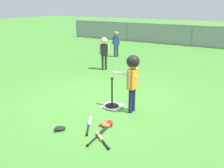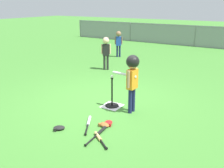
# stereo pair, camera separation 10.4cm
# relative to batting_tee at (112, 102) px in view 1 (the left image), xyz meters

# --- Properties ---
(ground_plane) EXTENTS (60.00, 60.00, 0.00)m
(ground_plane) POSITION_rel_batting_tee_xyz_m (-0.38, 0.17, -0.11)
(ground_plane) COLOR #3D7A2D
(home_plate) EXTENTS (0.44, 0.44, 0.01)m
(home_plate) POSITION_rel_batting_tee_xyz_m (-0.00, 0.00, -0.11)
(home_plate) COLOR white
(home_plate) RESTS_ON ground_plane
(batting_tee) EXTENTS (0.32, 0.32, 0.70)m
(batting_tee) POSITION_rel_batting_tee_xyz_m (0.00, 0.00, 0.00)
(batting_tee) COLOR black
(batting_tee) RESTS_ON ground_plane
(baseball_on_tee) EXTENTS (0.07, 0.07, 0.07)m
(baseball_on_tee) POSITION_rel_batting_tee_xyz_m (-0.00, 0.00, 0.62)
(baseball_on_tee) COLOR white
(baseball_on_tee) RESTS_ON batting_tee
(batter_child) EXTENTS (0.65, 0.37, 1.30)m
(batter_child) POSITION_rel_batting_tee_xyz_m (0.54, -0.05, 0.81)
(batter_child) COLOR #191E4C
(batter_child) RESTS_ON ground_plane
(fielder_deep_center) EXTENTS (0.31, 0.23, 1.14)m
(fielder_deep_center) POSITION_rel_batting_tee_xyz_m (-2.61, 4.83, 0.62)
(fielder_deep_center) COLOR #191E4C
(fielder_deep_center) RESTS_ON ground_plane
(fielder_deep_left) EXTENTS (0.30, 0.25, 1.18)m
(fielder_deep_left) POSITION_rel_batting_tee_xyz_m (-1.90, 2.70, 0.64)
(fielder_deep_left) COLOR #262626
(fielder_deep_left) RESTS_ON ground_plane
(spare_bat_silver) EXTENTS (0.41, 0.66, 0.06)m
(spare_bat_silver) POSITION_rel_batting_tee_xyz_m (0.06, -1.02, -0.08)
(spare_bat_silver) COLOR silver
(spare_bat_silver) RESTS_ON ground_plane
(spare_bat_wood) EXTENTS (0.49, 0.38, 0.06)m
(spare_bat_wood) POSITION_rel_batting_tee_xyz_m (0.58, -1.39, -0.08)
(spare_bat_wood) COLOR #DBB266
(spare_bat_wood) RESTS_ON ground_plane
(spare_bat_black) EXTENTS (0.11, 0.71, 0.06)m
(spare_bat_black) POSITION_rel_batting_tee_xyz_m (0.48, -1.25, -0.08)
(spare_bat_black) COLOR black
(spare_bat_black) RESTS_ON ground_plane
(glove_by_plate) EXTENTS (0.27, 0.26, 0.07)m
(glove_by_plate) POSITION_rel_batting_tee_xyz_m (-0.29, -1.50, -0.08)
(glove_by_plate) COLOR black
(glove_by_plate) RESTS_ON ground_plane
(glove_near_bats) EXTENTS (0.20, 0.24, 0.07)m
(glove_near_bats) POSITION_rel_batting_tee_xyz_m (0.42, -0.83, -0.08)
(glove_near_bats) COLOR #B21919
(glove_near_bats) RESTS_ON ground_plane
(glove_tossed_aside) EXTENTS (0.25, 0.21, 0.07)m
(glove_tossed_aside) POSITION_rel_batting_tee_xyz_m (0.39, -0.93, -0.08)
(glove_tossed_aside) COLOR brown
(glove_tossed_aside) RESTS_ON ground_plane
(outfield_fence) EXTENTS (16.06, 0.06, 1.15)m
(outfield_fence) POSITION_rel_batting_tee_xyz_m (-0.38, 9.39, 0.50)
(outfield_fence) COLOR slate
(outfield_fence) RESTS_ON ground_plane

